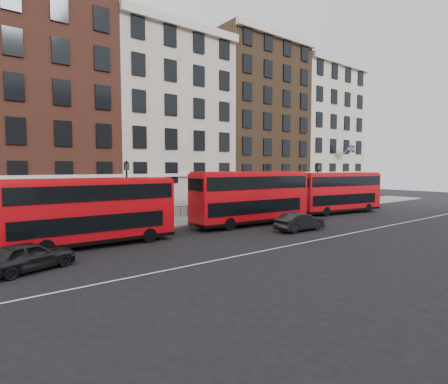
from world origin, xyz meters
TOP-DOWN VIEW (x-y plane):
  - ground at (0.00, 0.00)m, footprint 120.00×120.00m
  - pavement at (0.00, 10.50)m, footprint 80.00×5.00m
  - kerb at (0.00, 8.00)m, footprint 80.00×0.30m
  - road_centre_line at (0.00, -2.00)m, footprint 70.00×0.12m
  - building_terrace at (-0.31, 17.88)m, footprint 64.00×11.95m
  - bus_b at (-11.37, 5.42)m, footprint 10.20×2.75m
  - bus_c at (1.87, 5.42)m, footprint 11.08×3.28m
  - bus_d at (14.47, 5.42)m, footprint 10.69×3.93m
  - car_rear at (-15.45, 1.86)m, footprint 4.53×2.94m
  - car_front at (3.12, 1.09)m, footprint 4.36×1.62m
  - lamp_post_left at (-7.86, 8.54)m, footprint 0.44×0.44m
  - lamp_post_right at (15.19, 8.71)m, footprint 0.44×0.44m
  - traffic_light at (26.95, 8.39)m, footprint 0.25×0.45m
  - iron_railings at (0.00, 12.70)m, footprint 6.60×0.06m

SIDE VIEW (x-z plane):
  - ground at x=0.00m, z-range 0.00..0.00m
  - road_centre_line at x=0.00m, z-range 0.00..0.01m
  - pavement at x=0.00m, z-range 0.00..0.15m
  - kerb at x=0.00m, z-range 0.00..0.16m
  - iron_railings at x=0.00m, z-range 0.15..1.15m
  - car_front at x=3.12m, z-range 0.00..1.42m
  - car_rear at x=-15.45m, z-range 0.00..1.43m
  - bus_b at x=-11.37m, z-range 0.15..4.41m
  - bus_d at x=14.47m, z-range 0.16..4.55m
  - traffic_light at x=26.95m, z-range 0.81..4.08m
  - bus_c at x=1.87m, z-range 0.17..4.76m
  - lamp_post_left at x=-7.86m, z-range 0.42..5.74m
  - lamp_post_right at x=15.19m, z-range 0.42..5.74m
  - building_terrace at x=-0.31m, z-range -0.76..21.24m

